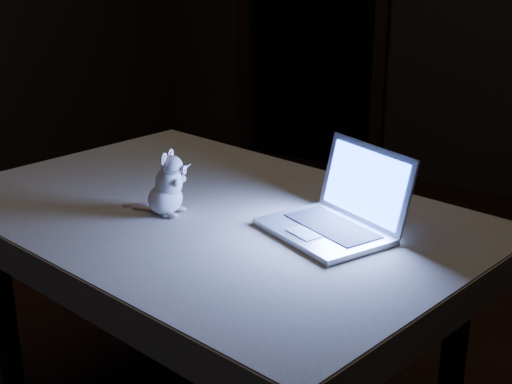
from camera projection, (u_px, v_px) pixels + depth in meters
The scene contains 4 objects.
table at pixel (213, 329), 2.17m from camera, with size 1.37×0.88×0.74m, color black, non-canonical shape.
tablecloth at pixel (211, 228), 2.04m from camera, with size 1.47×0.98×0.09m, color beige, non-canonical shape.
laptop at pixel (325, 195), 1.84m from camera, with size 0.32×0.28×0.21m, color #BBBBC1, non-canonical shape.
plush_mouse at pixel (165, 183), 1.98m from camera, with size 0.13×0.13×0.18m, color silver, non-canonical shape.
Camera 1 is at (1.22, -1.70, 1.48)m, focal length 52.00 mm.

